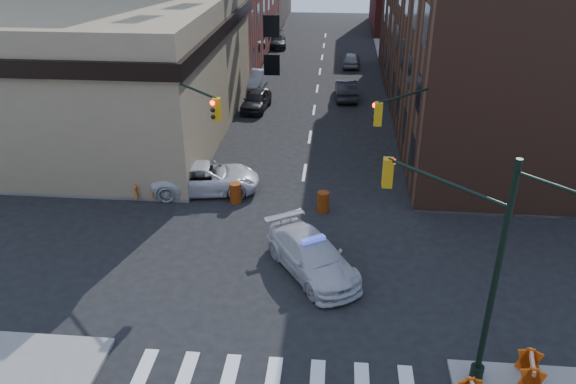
% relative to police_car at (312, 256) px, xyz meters
% --- Properties ---
extents(ground, '(140.00, 140.00, 0.00)m').
position_rel_police_car_xyz_m(ground, '(-0.98, 0.38, -0.82)').
color(ground, black).
rests_on(ground, ground).
extents(sidewalk_nw, '(34.00, 54.50, 0.15)m').
position_rel_police_car_xyz_m(sidewalk_nw, '(-23.98, 33.13, -0.74)').
color(sidewalk_nw, gray).
rests_on(sidewalk_nw, ground).
extents(sidewalk_ne, '(34.00, 54.50, 0.15)m').
position_rel_police_car_xyz_m(sidewalk_ne, '(22.02, 33.13, -0.74)').
color(sidewalk_ne, gray).
rests_on(sidewalk_ne, ground).
extents(bank_building, '(22.00, 22.00, 9.00)m').
position_rel_police_car_xyz_m(bank_building, '(-17.98, 16.88, 3.68)').
color(bank_building, '#907F5E').
rests_on(bank_building, ground).
extents(commercial_row_ne, '(14.00, 34.00, 14.00)m').
position_rel_police_car_xyz_m(commercial_row_ne, '(12.02, 22.88, 6.18)').
color(commercial_row_ne, '#4D2D1F').
rests_on(commercial_row_ne, ground).
extents(signal_pole_se, '(5.40, 5.27, 8.00)m').
position_rel_police_car_xyz_m(signal_pole_se, '(5.06, -5.15, 3.80)').
color(signal_pole_se, black).
rests_on(signal_pole_se, sidewalk_se).
extents(signal_pole_nw, '(3.58, 3.67, 8.00)m').
position_rel_police_car_xyz_m(signal_pole_nw, '(-6.83, 5.71, 3.52)').
color(signal_pole_nw, black).
rests_on(signal_pole_nw, sidewalk_nw).
extents(signal_pole_ne, '(3.67, 3.58, 8.00)m').
position_rel_police_car_xyz_m(signal_pole_ne, '(4.86, 5.73, 3.52)').
color(signal_pole_ne, black).
rests_on(signal_pole_ne, sidewalk_ne).
extents(tree_ne_near, '(3.00, 3.00, 4.85)m').
position_rel_police_car_xyz_m(tree_ne_near, '(6.52, 26.38, 2.67)').
color(tree_ne_near, black).
rests_on(tree_ne_near, sidewalk_ne).
extents(tree_ne_far, '(3.00, 3.00, 4.85)m').
position_rel_police_car_xyz_m(tree_ne_far, '(6.52, 34.38, 2.67)').
color(tree_ne_far, black).
rests_on(tree_ne_far, sidewalk_ne).
extents(police_car, '(4.96, 5.98, 1.64)m').
position_rel_police_car_xyz_m(police_car, '(0.00, 0.00, 0.00)').
color(police_car, silver).
rests_on(police_car, ground).
extents(pickup, '(6.36, 3.72, 1.66)m').
position_rel_police_car_xyz_m(pickup, '(-6.34, 7.40, 0.01)').
color(pickup, silver).
rests_on(pickup, ground).
extents(parked_car_wnear, '(2.26, 4.67, 1.54)m').
position_rel_police_car_xyz_m(parked_car_wnear, '(-5.57, 22.11, -0.05)').
color(parked_car_wnear, black).
rests_on(parked_car_wnear, ground).
extents(parked_car_wfar, '(1.86, 4.51, 1.45)m').
position_rel_police_car_xyz_m(parked_car_wfar, '(-6.48, 28.53, -0.09)').
color(parked_car_wfar, '#989BA1').
rests_on(parked_car_wfar, ground).
extents(parked_car_wdeep, '(2.63, 5.27, 1.47)m').
position_rel_police_car_xyz_m(parked_car_wdeep, '(-6.43, 45.22, -0.08)').
color(parked_car_wdeep, black).
rests_on(parked_car_wdeep, ground).
extents(parked_car_enear, '(1.92, 4.89, 1.59)m').
position_rel_police_car_xyz_m(parked_car_enear, '(1.52, 25.73, -0.02)').
color(parked_car_enear, black).
rests_on(parked_car_enear, ground).
extents(parked_car_efar, '(1.81, 4.17, 1.40)m').
position_rel_police_car_xyz_m(parked_car_efar, '(2.11, 36.72, -0.12)').
color(parked_car_efar, gray).
rests_on(parked_car_efar, ground).
extents(pedestrian_a, '(0.79, 0.68, 1.83)m').
position_rel_police_car_xyz_m(pedestrian_a, '(-9.41, 6.38, 0.25)').
color(pedestrian_a, black).
rests_on(pedestrian_a, sidewalk_nw).
extents(pedestrian_b, '(1.06, 0.89, 1.97)m').
position_rel_police_car_xyz_m(pedestrian_b, '(-10.93, 8.11, 0.32)').
color(pedestrian_b, black).
rests_on(pedestrian_b, sidewalk_nw).
extents(pedestrian_c, '(1.15, 0.62, 1.86)m').
position_rel_police_car_xyz_m(pedestrian_c, '(-12.52, 8.98, 0.26)').
color(pedestrian_c, '#1E232E').
rests_on(pedestrian_c, sidewalk_nw).
extents(barrel_road, '(0.68, 0.68, 1.12)m').
position_rel_police_car_xyz_m(barrel_road, '(0.29, 5.57, -0.26)').
color(barrel_road, '#C33509').
rests_on(barrel_road, ground).
extents(barrel_bank, '(0.66, 0.66, 1.12)m').
position_rel_police_car_xyz_m(barrel_bank, '(-4.46, 6.21, -0.26)').
color(barrel_bank, red).
rests_on(barrel_bank, ground).
extents(barricade_se_a, '(0.85, 1.34, 0.93)m').
position_rel_police_car_xyz_m(barricade_se_a, '(7.52, -5.91, -0.20)').
color(barricade_se_a, orange).
rests_on(barricade_se_a, sidewalk_se).
extents(barricade_nw_a, '(1.24, 0.81, 0.85)m').
position_rel_police_car_xyz_m(barricade_nw_a, '(-9.44, 6.08, -0.24)').
color(barricade_nw_a, '#D5590A').
rests_on(barricade_nw_a, sidewalk_nw).
extents(barricade_nw_b, '(1.44, 0.94, 1.00)m').
position_rel_police_car_xyz_m(barricade_nw_b, '(-10.98, 7.46, -0.17)').
color(barricade_nw_b, orange).
rests_on(barricade_nw_b, sidewalk_nw).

